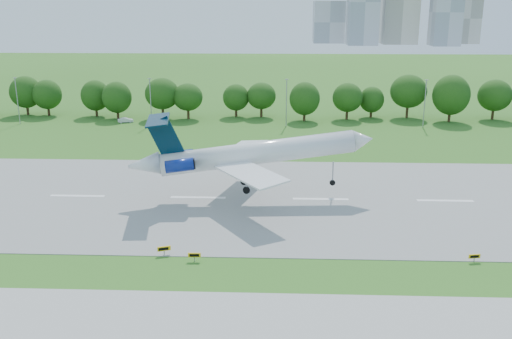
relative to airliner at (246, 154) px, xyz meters
The scene contains 11 objects.
ground 27.04m from the airliner, 107.62° to the right, with size 600.00×600.00×0.00m, color #2C5A17.
runway 10.95m from the airliner, behind, with size 400.00×45.00×0.08m, color gray.
tree_line 67.76m from the airliner, 96.65° to the left, with size 288.40×8.40×10.40m.
light_poles 58.23m from the airliner, 100.24° to the left, with size 175.90×0.25×12.19m.
skyline 378.06m from the airliner, 75.84° to the left, with size 127.00×52.00×80.00m.
airliner is the anchor object (origin of this frame).
taxi_sign_left 24.88m from the airliner, 102.09° to the right, with size 1.59×0.26×1.11m.
taxi_sign_centre 24.55m from the airliner, 112.68° to the right, with size 1.65×0.75×1.18m.
taxi_sign_right 37.53m from the airliner, 37.06° to the right, with size 1.47×0.39×1.03m.
service_vehicle_a 70.30m from the airliner, 120.53° to the left, with size 1.40×4.00×1.32m, color silver.
service_vehicle_b 61.99m from the airliner, 115.31° to the left, with size 1.30×3.23×1.10m, color silver.
Camera 1 is at (13.01, -62.66, 30.71)m, focal length 40.00 mm.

